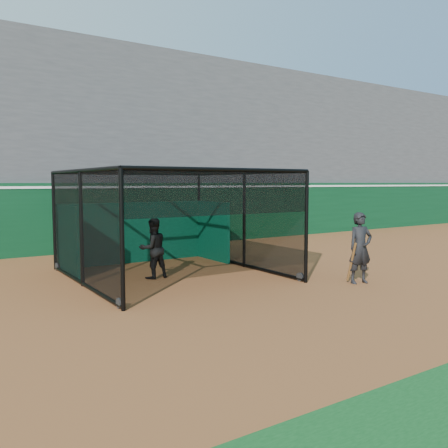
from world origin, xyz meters
TOP-DOWN VIEW (x-y plane):
  - ground at (0.00, 0.00)m, footprint 120.00×120.00m
  - outfield_wall at (0.00, 8.50)m, footprint 50.00×0.50m
  - grandstand at (0.00, 12.27)m, footprint 50.00×7.85m
  - batting_cage at (-0.18, 2.76)m, footprint 4.92×5.43m
  - batter at (-0.76, 2.67)m, footprint 0.81×0.66m
  - on_deck_player at (3.32, -0.71)m, footprint 0.73×0.56m

SIDE VIEW (x-z plane):
  - ground at x=0.00m, z-range 0.00..0.00m
  - batter at x=-0.76m, z-range 0.00..1.58m
  - on_deck_player at x=3.32m, z-range 0.00..1.78m
  - outfield_wall at x=0.00m, z-range 0.04..2.54m
  - batting_cage at x=-0.18m, z-range 0.00..2.80m
  - grandstand at x=0.00m, z-range 0.00..8.95m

